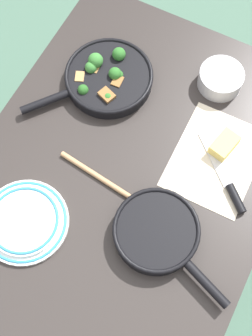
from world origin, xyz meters
TOP-DOWN VIEW (x-y plane):
  - ground_plane at (0.00, 0.00)m, footprint 14.00×14.00m
  - dining_table_red at (0.00, 0.00)m, footprint 1.13×0.84m
  - skillet_broccoli at (-0.23, -0.19)m, footprint 0.36×0.32m
  - skillet_eggs at (0.13, 0.16)m, footprint 0.23×0.36m
  - wooden_spoon at (0.07, 0.04)m, footprint 0.07×0.38m
  - parchment_sheet at (-0.15, 0.21)m, footprint 0.30×0.24m
  - grater_knife at (-0.09, 0.27)m, footprint 0.20×0.21m
  - cheese_block at (-0.19, 0.22)m, footprint 0.09×0.07m
  - dinner_plate_stack at (0.26, -0.17)m, footprint 0.24×0.24m
  - prep_bowl_steel at (-0.39, 0.12)m, footprint 0.13×0.13m

SIDE VIEW (x-z plane):
  - ground_plane at x=0.00m, z-range 0.00..0.00m
  - dining_table_red at x=0.00m, z-range 0.29..1.04m
  - parchment_sheet at x=-0.15m, z-range 0.75..0.76m
  - wooden_spoon at x=0.07m, z-range 0.75..0.77m
  - grater_knife at x=-0.09m, z-range 0.75..0.78m
  - dinner_plate_stack at x=0.26m, z-range 0.75..0.78m
  - cheese_block at x=-0.19m, z-range 0.75..0.80m
  - skillet_broccoli at x=-0.23m, z-range 0.74..0.82m
  - skillet_eggs at x=0.13m, z-range 0.76..0.81m
  - prep_bowl_steel at x=-0.39m, z-range 0.75..0.81m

